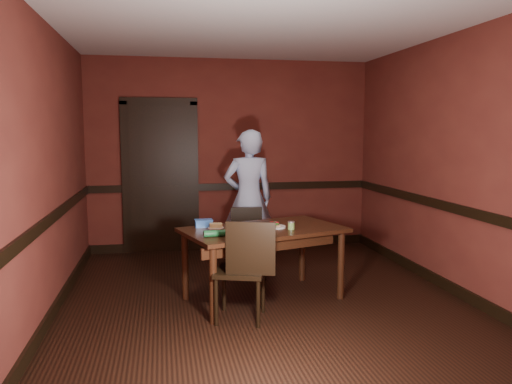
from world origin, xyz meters
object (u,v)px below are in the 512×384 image
object	(u,v)px
sandwich_plate	(274,226)
cheese_saucer	(216,226)
chair_far	(250,243)
person	(248,198)
dining_table	(263,264)
food_tub	(204,223)
chair_near	(240,269)
sauce_jar	(291,225)

from	to	relation	value
sandwich_plate	cheese_saucer	xyz separation A→B (m)	(-0.58, 0.07, 0.00)
chair_far	cheese_saucer	bearing A→B (deg)	-117.26
chair_far	cheese_saucer	size ratio (longest dim) A/B	4.92
sandwich_plate	person	bearing A→B (deg)	91.59
chair_far	person	size ratio (longest dim) A/B	0.46
cheese_saucer	dining_table	bearing A→B (deg)	-9.62
food_tub	sandwich_plate	bearing A→B (deg)	-16.36
dining_table	person	size ratio (longest dim) A/B	0.91
chair_far	sandwich_plate	distance (m)	0.87
cheese_saucer	food_tub	xyz separation A→B (m)	(-0.11, 0.10, 0.02)
dining_table	chair_far	world-z (taller)	chair_far
chair_near	person	bearing A→B (deg)	-84.18
chair_far	person	distance (m)	0.68
chair_far	chair_near	world-z (taller)	chair_near
person	chair_far	bearing A→B (deg)	79.58
person	sandwich_plate	distance (m)	1.30
chair_near	food_tub	size ratio (longest dim) A/B	4.99
chair_far	sandwich_plate	world-z (taller)	chair_far
sauce_jar	food_tub	size ratio (longest dim) A/B	0.44
dining_table	chair_far	size ratio (longest dim) A/B	1.96
chair_near	person	world-z (taller)	person
dining_table	person	world-z (taller)	person
sandwich_plate	sauce_jar	world-z (taller)	sauce_jar
chair_near	food_tub	world-z (taller)	chair_near
food_tub	chair_near	bearing A→B (deg)	-70.51
sandwich_plate	sauce_jar	bearing A→B (deg)	-40.64
chair_near	sandwich_plate	xyz separation A→B (m)	(0.42, 0.49, 0.29)
person	cheese_saucer	xyz separation A→B (m)	(-0.54, -1.22, -0.10)
chair_far	dining_table	bearing A→B (deg)	-84.45
chair_near	sauce_jar	size ratio (longest dim) A/B	11.42
dining_table	food_tub	xyz separation A→B (m)	(-0.58, 0.17, 0.40)
sandwich_plate	cheese_saucer	distance (m)	0.58
chair_far	sandwich_plate	size ratio (longest dim) A/B	3.43
person	cheese_saucer	world-z (taller)	person
chair_near	sandwich_plate	world-z (taller)	chair_near
sauce_jar	chair_far	bearing A→B (deg)	104.98
person	sauce_jar	size ratio (longest dim) A/B	21.16
chair_far	food_tub	size ratio (longest dim) A/B	4.30
dining_table	sauce_jar	xyz separation A→B (m)	(0.26, -0.12, 0.41)
person	food_tub	world-z (taller)	person
chair_near	person	size ratio (longest dim) A/B	0.54
sandwich_plate	food_tub	world-z (taller)	food_tub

